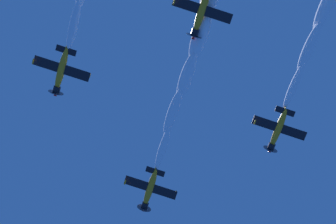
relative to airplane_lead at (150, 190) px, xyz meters
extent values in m
ellipsoid|color=orange|center=(-0.16, 0.17, 0.02)|extent=(5.14, 5.34, 1.71)
cylinder|color=black|center=(1.82, -1.91, -0.28)|extent=(1.32, 1.45, 1.19)
cone|color=red|center=(2.25, -2.36, -0.35)|extent=(0.81, 0.87, 0.59)
cylinder|color=#3F3F47|center=(2.15, -2.25, -0.33)|extent=(1.62, 1.86, 2.42)
cube|color=black|center=(-0.32, 0.31, -0.12)|extent=(6.68, 6.46, 1.19)
ellipsoid|color=orange|center=(2.47, 3.03, -0.57)|extent=(0.76, 0.80, 0.34)
ellipsoid|color=orange|center=(-3.10, -2.42, 0.33)|extent=(0.76, 0.80, 0.34)
cube|color=black|center=(-2.06, 2.16, 0.35)|extent=(2.65, 2.59, 0.51)
cube|color=orange|center=(-2.03, 2.21, 0.83)|extent=(0.82, 0.99, 1.16)
ellipsoid|color=#1E232D|center=(0.09, -0.03, 0.38)|extent=(1.48, 1.57, 0.83)
ellipsoid|color=orange|center=(2.33, 21.73, 1.28)|extent=(5.13, 5.34, 1.74)
cylinder|color=black|center=(4.31, 19.65, 0.96)|extent=(1.32, 1.45, 1.19)
cone|color=red|center=(4.74, 19.21, 0.89)|extent=(0.81, 0.87, 0.59)
cylinder|color=#3F3F47|center=(4.64, 19.31, 0.91)|extent=(1.61, 1.87, 2.42)
cube|color=black|center=(2.17, 21.87, 1.15)|extent=(6.68, 6.46, 1.19)
ellipsoid|color=orange|center=(4.96, 24.60, 0.70)|extent=(0.76, 0.80, 0.35)
ellipsoid|color=orange|center=(-0.61, 19.14, 1.59)|extent=(0.76, 0.80, 0.35)
cube|color=black|center=(0.44, 23.72, 1.63)|extent=(2.65, 2.59, 0.51)
cube|color=orange|center=(0.47, 23.77, 2.11)|extent=(0.82, 0.99, 1.16)
ellipsoid|color=#1E232D|center=(2.59, 21.53, 1.64)|extent=(1.48, 1.57, 0.84)
ellipsoid|color=orange|center=(-20.91, -0.46, 1.85)|extent=(5.18, 5.36, 1.37)
cylinder|color=black|center=(-18.92, -2.55, 1.71)|extent=(1.38, 1.43, 1.16)
cone|color=red|center=(-18.49, -3.00, 1.68)|extent=(0.83, 0.86, 0.56)
cylinder|color=#3F3F47|center=(-18.59, -2.90, 1.69)|extent=(1.74, 1.81, 2.48)
cube|color=black|center=(-21.06, -0.33, 1.70)|extent=(6.67, 6.45, 1.32)
ellipsoid|color=orange|center=(-18.27, 2.37, 1.15)|extent=(0.78, 0.80, 0.30)
ellipsoid|color=orange|center=(-23.86, -3.03, 2.25)|extent=(0.78, 0.80, 0.30)
cube|color=black|center=(-22.81, 1.54, 2.02)|extent=(2.65, 2.58, 0.53)
cube|color=orange|center=(-22.79, 1.62, 2.50)|extent=(0.88, 0.97, 1.10)
ellipsoid|color=#1E232D|center=(-20.66, -0.64, 2.22)|extent=(1.51, 1.56, 0.76)
ellipsoid|color=orange|center=(-18.43, 20.34, 0.57)|extent=(5.18, 5.36, 1.44)
cylinder|color=black|center=(-16.44, 18.25, 0.41)|extent=(1.37, 1.43, 1.17)
cone|color=red|center=(-16.01, 17.80, 0.37)|extent=(0.83, 0.87, 0.57)
cylinder|color=#3F3F47|center=(-16.11, 17.91, 0.38)|extent=(1.73, 1.82, 2.48)
cube|color=black|center=(-18.59, 20.47, 0.43)|extent=(6.67, 6.45, 1.35)
ellipsoid|color=orange|center=(-15.80, 23.17, -0.13)|extent=(0.77, 0.80, 0.31)
ellipsoid|color=orange|center=(-21.37, 17.77, 0.99)|extent=(0.77, 0.80, 0.31)
ellipsoid|color=#1E232D|center=(-18.18, 20.16, 0.95)|extent=(1.51, 1.57, 0.78)
ellipsoid|color=white|center=(-4.78, 4.99, 0.51)|extent=(6.08, 6.29, 1.71)
ellipsoid|color=white|center=(-8.39, 9.07, 0.85)|extent=(6.32, 6.52, 2.03)
ellipsoid|color=white|center=(-12.57, 12.93, 1.32)|extent=(6.57, 6.76, 2.34)
ellipsoid|color=white|center=(-16.71, 17.14, 1.64)|extent=(6.81, 6.99, 2.66)
ellipsoid|color=white|center=(-2.31, 26.26, 1.60)|extent=(6.08, 6.29, 1.71)
ellipsoid|color=white|center=(-25.43, 4.40, 2.44)|extent=(6.08, 6.29, 1.71)
ellipsoid|color=white|center=(-29.34, 8.52, 2.63)|extent=(6.32, 6.52, 2.03)
ellipsoid|color=white|center=(-33.56, 12.62, 3.27)|extent=(6.57, 6.76, 2.34)
camera|label=1|loc=(-20.45, 33.92, -66.61)|focal=55.02mm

